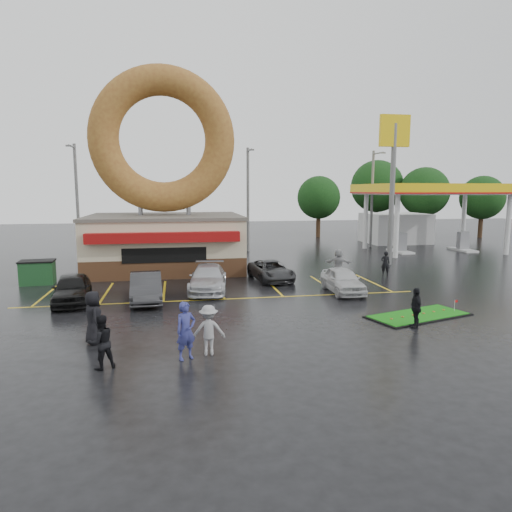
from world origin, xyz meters
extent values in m
plane|color=black|center=(0.00, 0.00, 0.00)|extent=(120.00, 120.00, 0.00)
cube|color=#472B19|center=(-3.00, 13.00, 0.60)|extent=(10.00, 8.00, 1.20)
cube|color=beige|center=(-3.00, 13.00, 2.35)|extent=(10.00, 8.00, 2.30)
cube|color=#59544C|center=(-3.00, 13.00, 3.60)|extent=(10.20, 8.20, 0.20)
cube|color=maroon|center=(-3.00, 8.70, 2.60)|extent=(9.00, 0.60, 0.60)
cylinder|color=slate|center=(-4.60, 13.00, 4.30)|extent=(0.30, 0.30, 1.20)
cylinder|color=slate|center=(-1.40, 13.00, 4.30)|extent=(0.30, 0.30, 1.20)
torus|color=brown|center=(-3.00, 13.00, 8.70)|extent=(9.60, 2.00, 9.60)
cylinder|color=silver|center=(15.00, 15.00, 2.50)|extent=(0.40, 0.40, 5.00)
cylinder|color=silver|center=(25.00, 15.00, 2.50)|extent=(0.40, 0.40, 5.00)
cylinder|color=silver|center=(15.00, 21.00, 2.50)|extent=(0.40, 0.40, 5.00)
cylinder|color=silver|center=(25.00, 21.00, 2.50)|extent=(0.40, 0.40, 5.00)
cube|color=silver|center=(20.00, 18.00, 5.25)|extent=(12.00, 8.00, 0.50)
cube|color=yellow|center=(20.00, 18.00, 5.55)|extent=(12.30, 8.30, 0.70)
cube|color=#99999E|center=(17.00, 18.00, 0.90)|extent=(0.90, 0.60, 1.60)
cube|color=#99999E|center=(23.00, 18.00, 0.90)|extent=(0.90, 0.60, 1.60)
cube|color=silver|center=(20.00, 25.00, 1.50)|extent=(6.00, 5.00, 3.00)
cylinder|color=slate|center=(13.00, 12.00, 5.00)|extent=(0.36, 0.36, 10.00)
cube|color=yellow|center=(13.00, 12.00, 9.50)|extent=(2.20, 0.30, 2.20)
cylinder|color=slate|center=(-10.00, 20.00, 4.50)|extent=(0.24, 0.24, 9.00)
cylinder|color=slate|center=(-10.00, 19.00, 8.70)|extent=(0.12, 2.00, 0.12)
cube|color=slate|center=(-10.00, 18.00, 8.65)|extent=(0.40, 0.18, 0.12)
cylinder|color=slate|center=(4.00, 21.00, 4.50)|extent=(0.24, 0.24, 9.00)
cylinder|color=slate|center=(4.00, 20.00, 8.70)|extent=(0.12, 2.00, 0.12)
cube|color=slate|center=(4.00, 19.00, 8.65)|extent=(0.40, 0.18, 0.12)
cylinder|color=slate|center=(16.00, 22.00, 4.50)|extent=(0.24, 0.24, 9.00)
cylinder|color=slate|center=(16.00, 21.00, 8.70)|extent=(0.12, 2.00, 0.12)
cube|color=slate|center=(16.00, 20.00, 8.65)|extent=(0.40, 0.18, 0.12)
cylinder|color=#332114|center=(26.00, 30.00, 1.44)|extent=(0.50, 0.50, 2.88)
sphere|color=black|center=(26.00, 30.00, 5.20)|extent=(5.60, 5.60, 5.60)
cylinder|color=#332114|center=(32.00, 28.00, 1.26)|extent=(0.50, 0.50, 2.52)
sphere|color=black|center=(32.00, 28.00, 4.55)|extent=(4.90, 4.90, 4.90)
cylinder|color=#332114|center=(22.00, 34.00, 1.62)|extent=(0.50, 0.50, 3.24)
sphere|color=black|center=(22.00, 34.00, 5.85)|extent=(6.30, 6.30, 6.30)
cylinder|color=#332114|center=(14.00, 32.00, 1.26)|extent=(0.50, 0.50, 2.52)
sphere|color=black|center=(14.00, 32.00, 4.55)|extent=(4.90, 4.90, 4.90)
imported|color=black|center=(-7.26, 3.90, 0.70)|extent=(2.14, 4.29, 1.40)
imported|color=#2D2D30|center=(-3.80, 3.66, 0.69)|extent=(1.72, 4.27, 1.38)
imported|color=#B6B6BB|center=(-0.67, 5.45, 0.68)|extent=(2.49, 4.92, 1.37)
imported|color=#303032|center=(3.27, 7.70, 0.59)|extent=(2.45, 4.48, 1.19)
imported|color=silver|center=(6.31, 3.81, 0.66)|extent=(1.65, 3.91, 1.32)
imported|color=navy|center=(-2.08, -4.47, 0.94)|extent=(0.81, 0.71, 1.87)
imported|color=black|center=(-4.62, -4.83, 0.83)|extent=(1.01, 0.93, 1.67)
imported|color=gray|center=(-1.34, -4.19, 0.83)|extent=(1.11, 0.67, 1.67)
imported|color=black|center=(-5.24, -2.40, 0.95)|extent=(0.85, 1.06, 1.89)
imported|color=black|center=(6.89, -2.61, 0.80)|extent=(0.53, 0.98, 1.59)
imported|color=#9D9C9F|center=(7.51, 7.69, 0.91)|extent=(1.76, 1.19, 1.82)
imported|color=black|center=(10.73, 7.96, 0.77)|extent=(0.65, 0.53, 1.55)
cube|color=#1C4923|center=(-10.20, 8.98, 0.65)|extent=(1.88, 1.33, 1.30)
cube|color=black|center=(7.88, -1.14, 0.03)|extent=(4.90, 3.21, 0.05)
cube|color=#177313|center=(7.88, -1.14, 0.06)|extent=(4.64, 2.95, 0.03)
cylinder|color=silver|center=(9.74, -0.89, 0.31)|extent=(0.02, 0.02, 0.51)
cube|color=red|center=(9.81, -0.89, 0.51)|extent=(0.14, 0.01, 0.10)
camera|label=1|loc=(-2.33, -18.65, 5.36)|focal=32.00mm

